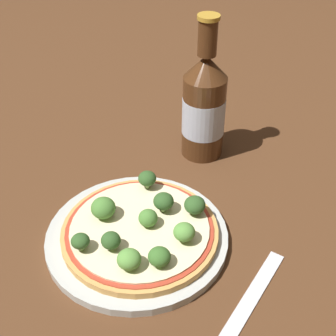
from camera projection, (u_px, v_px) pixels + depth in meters
ground_plane at (130, 237)px, 0.63m from camera, size 3.00×3.00×0.00m
plate at (138, 236)px, 0.63m from camera, size 0.24×0.24×0.01m
pizza at (139, 232)px, 0.62m from camera, size 0.21×0.21×0.01m
broccoli_floret_0 at (147, 179)px, 0.67m from camera, size 0.03×0.03×0.03m
broccoli_floret_1 at (184, 232)px, 0.58m from camera, size 0.03×0.03×0.03m
broccoli_floret_2 at (195, 205)px, 0.63m from camera, size 0.03×0.03×0.03m
broccoli_floret_3 at (129, 259)px, 0.55m from camera, size 0.03×0.03×0.03m
broccoli_floret_4 at (148, 218)px, 0.61m from camera, size 0.03×0.03×0.02m
broccoli_floret_5 at (159, 257)px, 0.56m from camera, size 0.03×0.03×0.02m
broccoli_floret_6 at (102, 210)px, 0.62m from camera, size 0.03×0.03×0.03m
broccoli_floret_7 at (164, 201)px, 0.63m from camera, size 0.03×0.03×0.03m
broccoli_floret_8 at (80, 241)px, 0.57m from camera, size 0.02×0.02×0.02m
broccoli_floret_9 at (112, 241)px, 0.57m from camera, size 0.02×0.02×0.02m
beer_bottle at (204, 106)px, 0.74m from camera, size 0.07×0.07×0.23m
fork at (248, 302)px, 0.55m from camera, size 0.05×0.18×0.00m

